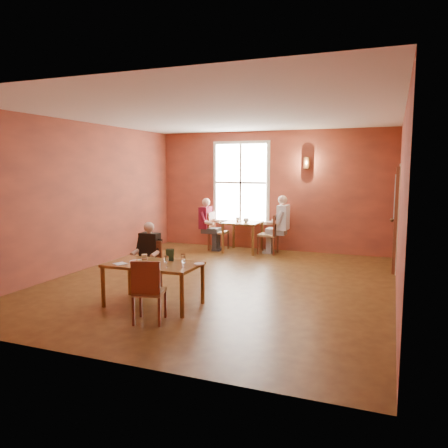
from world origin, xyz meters
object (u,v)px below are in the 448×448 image
(diner_main, at_px, (146,259))
(diner_maroon, at_px, (217,225))
(chair_diner_white, at_px, (268,234))
(diner_white, at_px, (269,226))
(chair_diner_maroon, at_px, (219,231))
(chair_empty, at_px, (149,290))
(main_table, at_px, (153,284))
(second_table, at_px, (243,237))
(chair_diner_main, at_px, (147,267))

(diner_main, relative_size, diner_maroon, 0.87)
(chair_diner_white, xyz_separation_m, diner_white, (0.03, 0.00, 0.21))
(chair_diner_maroon, bearing_deg, diner_main, 4.10)
(chair_empty, bearing_deg, diner_maroon, 86.03)
(diner_maroon, bearing_deg, chair_diner_white, 90.00)
(diner_white, xyz_separation_m, diner_maroon, (-1.36, 0.00, -0.05))
(chair_diner_white, bearing_deg, chair_empty, 177.82)
(main_table, height_order, second_table, second_table)
(chair_diner_maroon, bearing_deg, chair_diner_main, 4.13)
(chair_diner_white, bearing_deg, second_table, 90.00)
(diner_main, bearing_deg, main_table, 128.88)
(main_table, height_order, chair_diner_maroon, chair_diner_maroon)
(chair_diner_white, bearing_deg, chair_diner_main, 165.48)
(chair_empty, distance_m, second_table, 5.24)
(chair_diner_white, bearing_deg, chair_diner_maroon, 90.00)
(chair_diner_main, bearing_deg, chair_diner_maroon, -85.87)
(chair_diner_white, relative_size, diner_white, 0.70)
(main_table, xyz_separation_m, second_table, (-0.13, 4.57, 0.05))
(chair_empty, distance_m, diner_maroon, 5.34)
(diner_main, xyz_separation_m, chair_diner_maroon, (-0.28, 3.95, -0.08))
(diner_main, bearing_deg, diner_maroon, -85.47)
(second_table, xyz_separation_m, diner_maroon, (-0.68, 0.00, 0.26))
(main_table, height_order, diner_maroon, diner_maroon)
(chair_empty, xyz_separation_m, diner_maroon, (-1.13, 5.22, 0.20))
(second_table, distance_m, diner_white, 0.75)
(chair_empty, distance_m, chair_diner_white, 5.22)
(chair_diner_main, xyz_separation_m, chair_diner_maroon, (-0.28, 3.92, 0.06))
(main_table, relative_size, diner_main, 1.25)
(main_table, bearing_deg, chair_diner_white, 83.55)
(chair_empty, height_order, chair_diner_white, chair_diner_white)
(chair_diner_main, relative_size, chair_diner_maroon, 0.87)
(chair_diner_white, relative_size, diner_maroon, 0.76)
(chair_diner_main, distance_m, diner_main, 0.14)
(chair_diner_white, distance_m, diner_maroon, 1.34)
(diner_maroon, bearing_deg, chair_diner_maroon, 90.00)
(main_table, height_order, chair_diner_main, chair_diner_main)
(main_table, distance_m, diner_main, 0.83)
(diner_maroon, bearing_deg, chair_empty, 12.23)
(chair_diner_white, distance_m, chair_diner_maroon, 1.30)
(main_table, xyz_separation_m, chair_empty, (0.32, -0.64, 0.11))
(main_table, bearing_deg, second_table, 91.67)
(diner_main, relative_size, chair_diner_white, 1.16)
(chair_diner_white, bearing_deg, diner_maroon, 90.00)
(chair_empty, bearing_deg, main_table, 100.07)
(second_table, height_order, chair_diner_white, chair_diner_white)
(diner_white, distance_m, chair_diner_maroon, 1.35)
(main_table, bearing_deg, chair_empty, -63.73)
(chair_diner_main, bearing_deg, diner_main, 90.00)
(diner_white, height_order, chair_diner_maroon, diner_white)
(chair_diner_main, height_order, second_table, chair_diner_main)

